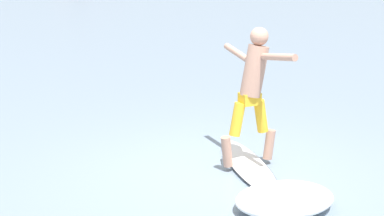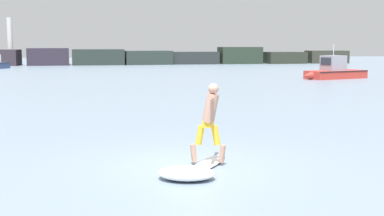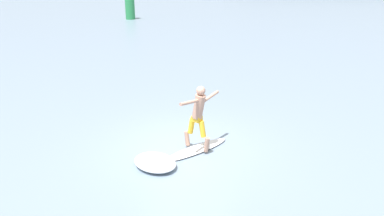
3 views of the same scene
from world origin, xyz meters
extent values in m
plane|color=gray|center=(0.00, 0.00, 0.00)|extent=(200.00, 200.00, 0.00)
ellipsoid|color=white|center=(0.36, -0.09, 0.04)|extent=(1.55, 2.11, 0.07)
ellipsoid|color=white|center=(-0.23, -1.04, 0.04)|extent=(0.38, 0.40, 0.06)
ellipsoid|color=#2D2D33|center=(0.36, -0.09, 0.04)|extent=(1.57, 2.13, 0.03)
cone|color=black|center=(0.83, 0.67, -0.06)|extent=(0.07, 0.07, 0.14)
cone|color=black|center=(0.63, 0.61, -0.06)|extent=(0.07, 0.07, 0.14)
cone|color=black|center=(0.86, 0.47, -0.06)|extent=(0.07, 0.07, 0.14)
cylinder|color=tan|center=(0.68, -0.19, 0.28)|extent=(0.21, 0.18, 0.43)
cylinder|color=gold|center=(0.53, -0.14, 0.72)|extent=(0.26, 0.21, 0.47)
cylinder|color=tan|center=(0.03, 0.01, 0.28)|extent=(0.21, 0.18, 0.43)
cylinder|color=gold|center=(0.18, -0.03, 0.72)|extent=(0.26, 0.21, 0.47)
cube|color=gold|center=(0.36, -0.09, 0.98)|extent=(0.31, 0.27, 0.16)
cylinder|color=tan|center=(0.42, -0.11, 1.36)|extent=(0.46, 0.38, 0.72)
sphere|color=tan|center=(0.47, -0.13, 1.82)|extent=(0.25, 0.25, 0.25)
cylinder|color=tan|center=(0.60, 0.36, 1.50)|extent=(0.33, 0.72, 0.21)
cylinder|color=tan|center=(0.31, -0.60, 1.63)|extent=(0.31, 0.72, 0.20)
cylinder|color=#288447|center=(-14.02, 23.31, 0.95)|extent=(0.89, 0.89, 1.90)
ellipsoid|color=white|center=(-0.38, -1.32, 0.13)|extent=(1.46, 1.29, 0.27)
camera|label=1|loc=(-5.93, -5.62, 3.17)|focal=60.00mm
camera|label=2|loc=(-2.37, -12.19, 2.86)|focal=50.00mm
camera|label=3|loc=(3.32, -9.11, 4.98)|focal=35.00mm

